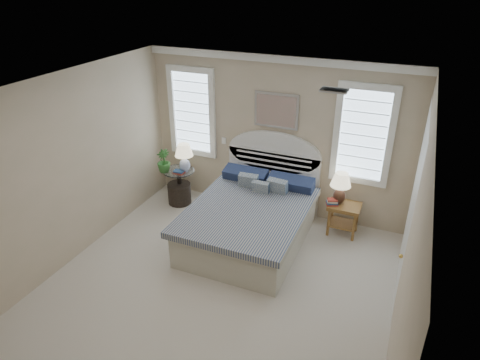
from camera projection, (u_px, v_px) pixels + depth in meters
name	position (u px, v px, depth m)	size (l,w,h in m)	color
floor	(211.00, 295.00, 5.67)	(4.50, 5.00, 0.01)	beige
ceiling	(204.00, 95.00, 4.45)	(4.50, 5.00, 0.01)	white
wall_back	(276.00, 137.00, 7.12)	(4.50, 0.02, 2.70)	tan
wall_left	(61.00, 175.00, 5.84)	(0.02, 5.00, 2.70)	tan
wall_right	(409.00, 251.00, 4.27)	(0.02, 5.00, 2.70)	tan
crown_molding	(278.00, 59.00, 6.50)	(4.50, 0.08, 0.12)	white
hvac_vent	(334.00, 90.00, 4.70)	(0.30, 0.20, 0.02)	#B2B2B2
switch_plate	(224.00, 141.00, 7.53)	(0.08, 0.01, 0.12)	white
window_left	(192.00, 112.00, 7.53)	(0.90, 0.06, 1.60)	#C9E6FF
window_right	(363.00, 135.00, 6.50)	(0.90, 0.06, 1.60)	#C9E6FF
painting	(276.00, 111.00, 6.87)	(0.74, 0.04, 0.58)	silver
closet_door	(411.00, 208.00, 5.34)	(0.02, 1.80, 2.40)	white
bed	(252.00, 217.00, 6.69)	(1.72, 2.28, 1.47)	#BBB6A4
side_table_left	(180.00, 182.00, 7.75)	(0.56, 0.56, 0.63)	black
nightstand_right	(344.00, 213.00, 6.81)	(0.50, 0.40, 0.53)	brown
floor_pot	(180.00, 193.00, 7.80)	(0.42, 0.42, 0.38)	black
lamp_left	(184.00, 155.00, 7.47)	(0.40, 0.40, 0.53)	white
lamp_right	(341.00, 185.00, 6.66)	(0.35, 0.35, 0.53)	black
potted_plant	(164.00, 161.00, 7.51)	(0.23, 0.23, 0.41)	#3B6B2A
books_left	(179.00, 172.00, 7.53)	(0.19, 0.14, 0.05)	#A43529
books_right	(332.00, 202.00, 6.73)	(0.21, 0.18, 0.10)	#A43529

